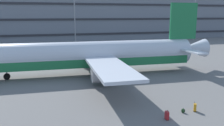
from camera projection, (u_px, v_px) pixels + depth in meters
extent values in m
plane|color=slate|center=(121.00, 73.00, 38.57)|extent=(600.00, 600.00, 0.00)
cube|color=slate|center=(75.00, 19.00, 87.79)|extent=(175.12, 15.86, 14.94)
cube|color=#2D2D33|center=(78.00, 34.00, 81.23)|extent=(173.37, 0.24, 0.70)
cube|color=#2D2D33|center=(78.00, 19.00, 80.24)|extent=(173.37, 0.24, 0.70)
cube|color=#2D2D33|center=(77.00, 4.00, 79.25)|extent=(173.37, 0.24, 0.70)
cylinder|color=silver|center=(91.00, 54.00, 36.71)|extent=(31.99, 5.19, 3.89)
cube|color=#1E723F|center=(91.00, 61.00, 36.92)|extent=(30.72, 5.06, 1.24)
cone|color=silver|center=(192.00, 48.00, 40.73)|extent=(4.79, 3.30, 3.11)
cube|color=#1E723F|center=(183.00, 21.00, 39.36)|extent=(4.68, 0.55, 5.83)
cube|color=silver|center=(192.00, 51.00, 36.62)|extent=(2.04, 5.90, 0.20)
cube|color=silver|center=(169.00, 45.00, 43.65)|extent=(2.04, 5.90, 0.20)
cube|color=silver|center=(110.00, 68.00, 28.79)|extent=(4.95, 13.55, 0.36)
cube|color=silver|center=(89.00, 48.00, 45.22)|extent=(4.95, 13.55, 0.36)
cylinder|color=#9E9EA3|center=(102.00, 74.00, 31.23)|extent=(2.87, 2.25, 2.14)
cylinder|color=#9E9EA3|center=(88.00, 58.00, 43.08)|extent=(2.87, 2.25, 2.14)
cylinder|color=black|center=(7.00, 76.00, 34.40)|extent=(0.91, 0.39, 0.90)
cylinder|color=slate|center=(7.00, 72.00, 34.27)|extent=(0.20, 0.20, 1.24)
cylinder|color=black|center=(101.00, 74.00, 35.98)|extent=(0.91, 0.39, 0.90)
cylinder|color=slate|center=(101.00, 70.00, 35.86)|extent=(0.20, 0.20, 1.24)
cylinder|color=black|center=(97.00, 69.00, 39.13)|extent=(0.91, 0.39, 0.90)
cylinder|color=slate|center=(97.00, 65.00, 39.00)|extent=(0.20, 0.20, 1.24)
cylinder|color=gray|center=(75.00, 12.00, 74.10)|extent=(0.36, 0.36, 19.36)
cylinder|color=gray|center=(195.00, 6.00, 85.40)|extent=(0.36, 0.36, 23.68)
cube|color=#B21E23|center=(167.00, 115.00, 21.31)|extent=(0.30, 0.48, 0.70)
cylinder|color=#333338|center=(168.00, 112.00, 21.12)|extent=(0.02, 0.02, 0.09)
cylinder|color=#333338|center=(167.00, 110.00, 21.37)|extent=(0.02, 0.02, 0.09)
cube|color=black|center=(168.00, 111.00, 21.23)|extent=(0.05, 0.25, 0.02)
cylinder|color=black|center=(166.00, 120.00, 21.19)|extent=(0.05, 0.03, 0.05)
cylinder|color=black|center=(165.00, 118.00, 21.54)|extent=(0.05, 0.03, 0.05)
cylinder|color=black|center=(169.00, 120.00, 21.22)|extent=(0.05, 0.03, 0.05)
cylinder|color=black|center=(167.00, 118.00, 21.58)|extent=(0.05, 0.03, 0.05)
cube|color=orange|center=(195.00, 107.00, 23.14)|extent=(0.40, 0.44, 0.69)
cylinder|color=#333338|center=(194.00, 102.00, 23.16)|extent=(0.02, 0.02, 0.20)
cylinder|color=#333338|center=(195.00, 103.00, 22.97)|extent=(0.02, 0.02, 0.20)
cube|color=black|center=(195.00, 102.00, 23.05)|extent=(0.13, 0.19, 0.02)
cylinder|color=black|center=(196.00, 111.00, 23.32)|extent=(0.05, 0.04, 0.05)
cylinder|color=black|center=(196.00, 112.00, 23.04)|extent=(0.05, 0.04, 0.05)
cylinder|color=black|center=(194.00, 110.00, 23.38)|extent=(0.05, 0.04, 0.05)
cylinder|color=black|center=(194.00, 111.00, 23.10)|extent=(0.05, 0.04, 0.05)
ellipsoid|color=#264C26|center=(183.00, 111.00, 22.81)|extent=(0.42, 0.37, 0.42)
ellipsoid|color=#264C26|center=(183.00, 111.00, 22.92)|extent=(0.27, 0.21, 0.19)
torus|color=black|center=(183.00, 109.00, 22.74)|extent=(0.08, 0.05, 0.08)
cube|color=black|center=(182.00, 111.00, 22.74)|extent=(0.04, 0.04, 0.36)
cube|color=black|center=(184.00, 111.00, 22.69)|extent=(0.04, 0.04, 0.36)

